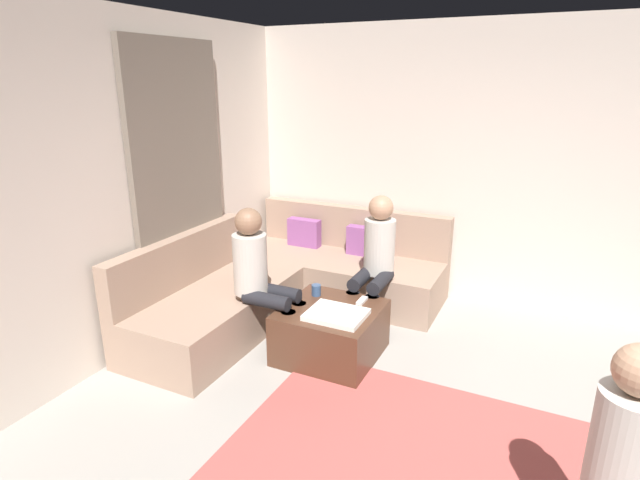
# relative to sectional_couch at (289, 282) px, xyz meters

# --- Properties ---
(wall_back) EXTENTS (6.00, 0.12, 2.70)m
(wall_back) POSITION_rel_sectional_couch_xyz_m (2.08, 1.06, 1.07)
(wall_back) COLOR beige
(wall_back) RESTS_ON ground_plane
(wall_left) EXTENTS (0.12, 6.00, 2.70)m
(wall_left) POSITION_rel_sectional_couch_xyz_m (-0.86, -1.88, 1.07)
(wall_left) COLOR beige
(wall_left) RESTS_ON ground_plane
(curtain_panel) EXTENTS (0.06, 1.10, 2.50)m
(curtain_panel) POSITION_rel_sectional_couch_xyz_m (-0.76, -0.58, 0.97)
(curtain_panel) COLOR #726659
(curtain_panel) RESTS_ON ground_plane
(sectional_couch) EXTENTS (2.10, 2.55, 0.87)m
(sectional_couch) POSITION_rel_sectional_couch_xyz_m (0.00, 0.00, 0.00)
(sectional_couch) COLOR #9E7F6B
(sectional_couch) RESTS_ON ground_plane
(ottoman) EXTENTS (0.76, 0.76, 0.42)m
(ottoman) POSITION_rel_sectional_couch_xyz_m (0.73, -0.62, -0.07)
(ottoman) COLOR #4C2D1E
(ottoman) RESTS_ON ground_plane
(folded_blanket) EXTENTS (0.44, 0.36, 0.04)m
(folded_blanket) POSITION_rel_sectional_couch_xyz_m (0.83, -0.74, 0.16)
(folded_blanket) COLOR white
(folded_blanket) RESTS_ON ottoman
(coffee_mug) EXTENTS (0.08, 0.08, 0.10)m
(coffee_mug) POSITION_rel_sectional_couch_xyz_m (0.51, -0.44, 0.19)
(coffee_mug) COLOR #334C72
(coffee_mug) RESTS_ON ottoman
(game_remote) EXTENTS (0.05, 0.15, 0.02)m
(game_remote) POSITION_rel_sectional_couch_xyz_m (0.91, -0.40, 0.15)
(game_remote) COLOR white
(game_remote) RESTS_ON ottoman
(person_on_couch_back) EXTENTS (0.30, 0.60, 1.20)m
(person_on_couch_back) POSITION_rel_sectional_couch_xyz_m (0.85, 0.06, 0.38)
(person_on_couch_back) COLOR black
(person_on_couch_back) RESTS_ON ground_plane
(person_on_couch_side) EXTENTS (0.60, 0.30, 1.20)m
(person_on_couch_side) POSITION_rel_sectional_couch_xyz_m (0.15, -0.73, 0.38)
(person_on_couch_side) COLOR black
(person_on_couch_side) RESTS_ON ground_plane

